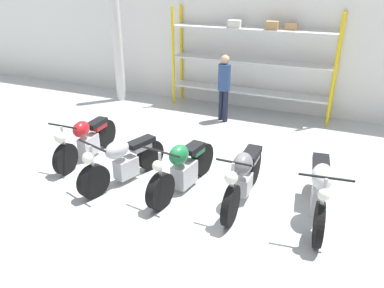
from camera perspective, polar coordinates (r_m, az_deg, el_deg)
name	(u,v)px	position (r m, az deg, el deg)	size (l,w,h in m)	color
ground_plane	(183,187)	(6.97, -1.31, -6.50)	(30.00, 30.00, 0.00)	#B2B7B7
back_wall	(257,45)	(10.77, 9.84, 14.70)	(30.00, 0.08, 3.60)	white
shelving_rack	(251,58)	(10.48, 9.02, 12.82)	(4.47, 0.63, 2.77)	yellow
support_pillar	(117,40)	(11.55, -11.35, 15.25)	(0.28, 0.28, 3.60)	silver
motorcycle_red	(86,140)	(8.08, -15.86, 0.66)	(0.65, 1.99, 1.00)	black
motorcycle_silver	(123,161)	(7.03, -10.44, -2.52)	(0.90, 1.93, 1.00)	black
motorcycle_green	(183,168)	(6.69, -1.41, -3.71)	(0.72, 2.02, 1.04)	black
motorcycle_grey	(244,176)	(6.37, 7.87, -4.80)	(0.55, 2.05, 1.08)	black
motorcycle_white	(320,188)	(6.27, 18.88, -6.40)	(0.73, 2.10, 1.09)	black
person_browsing	(224,83)	(9.74, 4.92, 9.27)	(0.44, 0.44, 1.74)	#1E2338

